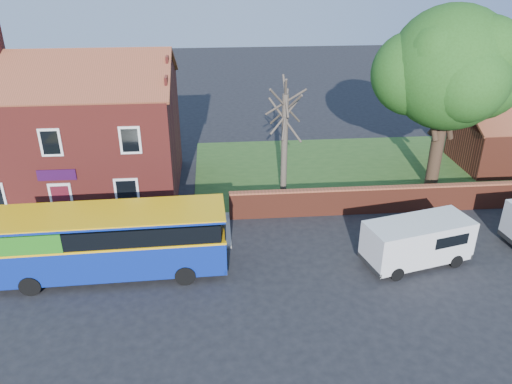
{
  "coord_description": "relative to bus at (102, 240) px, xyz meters",
  "views": [
    {
      "loc": [
        1.4,
        -17.24,
        13.53
      ],
      "look_at": [
        3.31,
        5.0,
        2.57
      ],
      "focal_mm": 35.0,
      "sensor_mm": 36.0,
      "label": 1
    }
  ],
  "objects": [
    {
      "name": "van_near",
      "position": [
        14.49,
        -0.34,
        -0.56
      ],
      "size": [
        5.34,
        3.14,
        2.2
      ],
      "rotation": [
        0.0,
        0.0,
        0.24
      ],
      "color": "silver",
      "rests_on": "ground"
    },
    {
      "name": "shop_building",
      "position": [
        -3.17,
        9.2,
        1.62
      ],
      "size": [
        12.3,
        8.13,
        10.5
      ],
      "color": "maroon",
      "rests_on": "ground"
    },
    {
      "name": "large_tree",
      "position": [
        18.8,
        8.16,
        5.35
      ],
      "size": [
        8.95,
        7.08,
        10.91
      ],
      "color": "black",
      "rests_on": "ground"
    },
    {
      "name": "pavement",
      "position": [
        -3.15,
        3.45,
        -1.73
      ],
      "size": [
        18.0,
        3.5,
        0.12
      ],
      "primitive_type": "cube",
      "color": "gray",
      "rests_on": "ground"
    },
    {
      "name": "kerb",
      "position": [
        -3.15,
        1.7,
        -1.72
      ],
      "size": [
        18.0,
        0.15,
        0.14
      ],
      "primitive_type": "cube",
      "color": "slate",
      "rests_on": "ground"
    },
    {
      "name": "grass_strip",
      "position": [
        16.85,
        10.7,
        -1.77
      ],
      "size": [
        26.0,
        12.0,
        0.04
      ],
      "primitive_type": "cube",
      "color": "#426B28",
      "rests_on": "ground"
    },
    {
      "name": "ground",
      "position": [
        3.85,
        -2.3,
        -1.79
      ],
      "size": [
        120.0,
        120.0,
        0.0
      ],
      "primitive_type": "plane",
      "color": "black",
      "rests_on": "ground"
    },
    {
      "name": "bus",
      "position": [
        0.0,
        0.0,
        0.0
      ],
      "size": [
        10.45,
        2.93,
        3.16
      ],
      "rotation": [
        0.0,
        0.0,
        0.03
      ],
      "color": "navy",
      "rests_on": "ground"
    },
    {
      "name": "bare_tree",
      "position": [
        9.16,
        7.04,
        1.75
      ],
      "size": [
        2.59,
        3.09,
        6.91
      ],
      "color": "#4C4238",
      "rests_on": "ground"
    },
    {
      "name": "boundary_wall",
      "position": [
        16.85,
        4.7,
        -0.98
      ],
      "size": [
        22.0,
        0.38,
        1.6
      ],
      "color": "maroon",
      "rests_on": "ground"
    }
  ]
}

